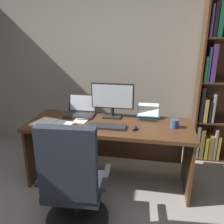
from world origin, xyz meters
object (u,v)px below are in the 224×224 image
at_px(bookshelf, 223,89).
at_px(open_binder, 52,124).
at_px(monitor, 112,100).
at_px(coffee_mug, 174,124).
at_px(pen, 83,119).
at_px(notepad, 82,120).
at_px(desk, 110,137).
at_px(reading_stand_with_book, 148,112).
at_px(keyboard, 107,126).
at_px(computer_mouse, 134,128).
at_px(office_chair, 73,187).
at_px(laptop, 80,111).

height_order(bookshelf, open_binder, bookshelf).
distance_m(monitor, coffee_mug, 0.77).
distance_m(open_binder, pen, 0.36).
bearing_deg(coffee_mug, notepad, 178.73).
distance_m(bookshelf, open_binder, 2.25).
height_order(desk, reading_stand_with_book, reading_stand_with_book).
relative_size(bookshelf, coffee_mug, 24.33).
relative_size(bookshelf, notepad, 10.62).
bearing_deg(monitor, pen, -148.47).
distance_m(bookshelf, monitor, 1.52).
height_order(monitor, notepad, monitor).
height_order(desk, keyboard, keyboard).
xyz_separation_m(desk, reading_stand_with_book, (0.43, 0.19, 0.28)).
bearing_deg(monitor, computer_mouse, -49.17).
height_order(office_chair, laptop, office_chair).
height_order(monitor, reading_stand_with_book, monitor).
relative_size(monitor, open_binder, 1.01).
height_order(bookshelf, reading_stand_with_book, bookshelf).
relative_size(office_chair, monitor, 2.06).
distance_m(open_binder, coffee_mug, 1.34).
xyz_separation_m(keyboard, pen, (-0.31, 0.16, 0.00)).
bearing_deg(laptop, keyboard, -40.62).
distance_m(monitor, open_binder, 0.75).
height_order(office_chair, monitor, monitor).
relative_size(desk, bookshelf, 0.84).
distance_m(computer_mouse, pen, 0.63).
xyz_separation_m(keyboard, computer_mouse, (0.30, 0.00, 0.01)).
distance_m(keyboard, pen, 0.35).
distance_m(pen, coffee_mug, 1.03).
xyz_separation_m(reading_stand_with_book, open_binder, (-1.04, -0.44, -0.06)).
xyz_separation_m(monitor, notepad, (-0.33, -0.19, -0.21)).
bearing_deg(office_chair, pen, 96.08).
relative_size(laptop, computer_mouse, 3.45).
bearing_deg(reading_stand_with_book, bookshelf, 30.20).
bearing_deg(office_chair, computer_mouse, 50.97).
distance_m(monitor, laptop, 0.44).
relative_size(monitor, keyboard, 1.22).
relative_size(office_chair, coffee_mug, 11.51).
bearing_deg(computer_mouse, office_chair, -124.87).
height_order(keyboard, open_binder, same).
xyz_separation_m(office_chair, pen, (-0.15, 0.82, 0.32)).
distance_m(desk, coffee_mug, 0.76).
xyz_separation_m(desk, open_binder, (-0.61, -0.25, 0.21)).
relative_size(office_chair, reading_stand_with_book, 4.04).
height_order(keyboard, reading_stand_with_book, reading_stand_with_book).
relative_size(office_chair, notepad, 5.03).
distance_m(office_chair, coffee_mug, 1.24).
bearing_deg(desk, laptop, 160.21).
height_order(monitor, computer_mouse, monitor).
distance_m(office_chair, keyboard, 0.75).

